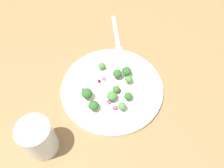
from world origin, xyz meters
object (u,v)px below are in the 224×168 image
object	(u,v)px
broccoli_floret_1	(127,71)
broccoli_floret_2	(127,97)
fork	(117,37)
broccoli_floret_0	(116,89)
water_glass	(38,138)
plate	(112,88)

from	to	relation	value
broccoli_floret_1	broccoli_floret_2	world-z (taller)	broccoli_floret_1
broccoli_floret_1	fork	bearing A→B (deg)	133.36
broccoli_floret_0	fork	distance (cm)	22.32
water_glass	fork	bearing A→B (deg)	98.69
broccoli_floret_1	water_glass	xyz separation A→B (cm)	(-5.26, -28.27, 2.02)
broccoli_floret_1	broccoli_floret_2	size ratio (longest dim) A/B	1.22
plate	broccoli_floret_0	world-z (taller)	broccoli_floret_0
fork	water_glass	distance (cm)	41.13
broccoli_floret_0	water_glass	distance (cm)	22.82
broccoli_floret_2	water_glass	bearing A→B (deg)	-114.78
plate	water_glass	bearing A→B (deg)	-100.54
broccoli_floret_0	water_glass	bearing A→B (deg)	-105.53
broccoli_floret_2	fork	distance (cm)	24.92
broccoli_floret_1	broccoli_floret_2	bearing A→B (deg)	-55.40
fork	water_glass	bearing A→B (deg)	-81.31
plate	broccoli_floret_1	size ratio (longest dim) A/B	10.30
broccoli_floret_2	water_glass	xyz separation A→B (cm)	(-9.93, -21.50, 2.46)
broccoli_floret_1	fork	size ratio (longest dim) A/B	0.18
broccoli_floret_0	broccoli_floret_1	world-z (taller)	broccoli_floret_1
water_glass	broccoli_floret_1	bearing A→B (deg)	79.47
broccoli_floret_2	plate	bearing A→B (deg)	168.68
broccoli_floret_1	water_glass	size ratio (longest dim) A/B	0.27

